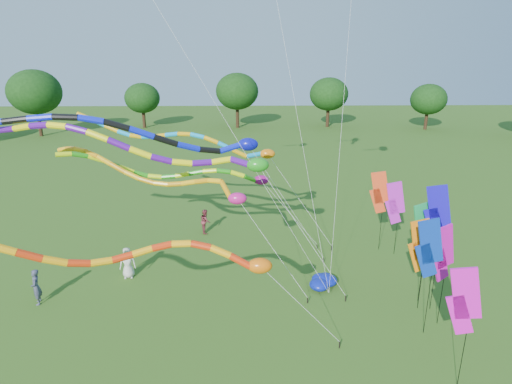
{
  "coord_description": "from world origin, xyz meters",
  "views": [
    {
      "loc": [
        -1.28,
        -13.29,
        10.91
      ],
      "look_at": [
        -0.85,
        5.38,
        4.8
      ],
      "focal_mm": 30.0,
      "sensor_mm": 36.0,
      "label": 1
    }
  ],
  "objects_px": {
    "tube_kite_red": "(157,257)",
    "tube_kite_orange": "(168,179)",
    "person_c": "(205,221)",
    "person_b": "(36,287)",
    "blue_nylon_heap": "(319,281)",
    "person_a": "(128,263)"
  },
  "relations": [
    {
      "from": "tube_kite_red",
      "to": "tube_kite_orange",
      "type": "bearing_deg",
      "value": 89.6
    },
    {
      "from": "person_c",
      "to": "person_b",
      "type": "bearing_deg",
      "value": 126.69
    },
    {
      "from": "tube_kite_orange",
      "to": "person_b",
      "type": "xyz_separation_m",
      "value": [
        -5.8,
        -2.38,
        -4.36
      ]
    },
    {
      "from": "person_b",
      "to": "person_c",
      "type": "height_order",
      "value": "person_b"
    },
    {
      "from": "tube_kite_red",
      "to": "person_c",
      "type": "relative_size",
      "value": 8.06
    },
    {
      "from": "tube_kite_orange",
      "to": "blue_nylon_heap",
      "type": "relative_size",
      "value": 8.44
    },
    {
      "from": "person_b",
      "to": "person_c",
      "type": "distance_m",
      "value": 10.51
    },
    {
      "from": "tube_kite_red",
      "to": "person_b",
      "type": "relative_size",
      "value": 7.41
    },
    {
      "from": "person_b",
      "to": "blue_nylon_heap",
      "type": "bearing_deg",
      "value": 75.43
    },
    {
      "from": "tube_kite_orange",
      "to": "person_c",
      "type": "height_order",
      "value": "tube_kite_orange"
    },
    {
      "from": "blue_nylon_heap",
      "to": "person_c",
      "type": "relative_size",
      "value": 0.94
    },
    {
      "from": "person_b",
      "to": "person_a",
      "type": "bearing_deg",
      "value": 103.34
    },
    {
      "from": "tube_kite_red",
      "to": "person_b",
      "type": "height_order",
      "value": "tube_kite_red"
    },
    {
      "from": "tube_kite_orange",
      "to": "person_a",
      "type": "relative_size",
      "value": 7.57
    },
    {
      "from": "blue_nylon_heap",
      "to": "person_a",
      "type": "xyz_separation_m",
      "value": [
        -9.55,
        1.01,
        0.58
      ]
    },
    {
      "from": "tube_kite_red",
      "to": "person_c",
      "type": "height_order",
      "value": "tube_kite_red"
    },
    {
      "from": "person_a",
      "to": "person_c",
      "type": "distance_m",
      "value": 6.56
    },
    {
      "from": "tube_kite_red",
      "to": "person_c",
      "type": "bearing_deg",
      "value": 81.54
    },
    {
      "from": "blue_nylon_heap",
      "to": "person_c",
      "type": "bearing_deg",
      "value": 132.89
    },
    {
      "from": "blue_nylon_heap",
      "to": "person_a",
      "type": "relative_size",
      "value": 0.9
    },
    {
      "from": "tube_kite_red",
      "to": "person_c",
      "type": "xyz_separation_m",
      "value": [
        0.42,
        12.03,
        -3.58
      ]
    },
    {
      "from": "person_a",
      "to": "person_c",
      "type": "height_order",
      "value": "person_a"
    }
  ]
}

